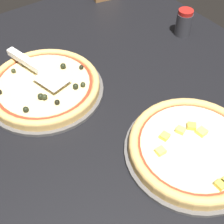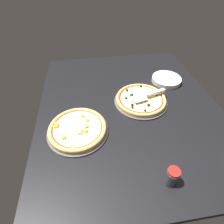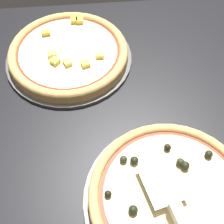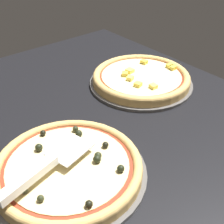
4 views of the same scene
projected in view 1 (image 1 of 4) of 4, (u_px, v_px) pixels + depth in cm
name	position (u px, v px, depth cm)	size (l,w,h in cm)	color
ground_plane	(62.00, 110.00, 91.30)	(138.67, 116.50, 3.60)	black
pizza_pan_front	(45.00, 90.00, 93.60)	(35.06, 35.06, 1.00)	#565451
pizza_front	(44.00, 85.00, 92.07)	(32.95, 32.95, 4.12)	#DBAD60
pizza_pan_back	(192.00, 152.00, 78.51)	(34.18, 34.18, 1.00)	#565451
pizza_back	(193.00, 147.00, 76.93)	(32.12, 32.12, 3.62)	#DBAD60
serving_spatula	(30.00, 64.00, 93.41)	(10.31, 24.07, 2.00)	silver
parmesan_shaker	(184.00, 23.00, 110.93)	(5.69, 5.69, 9.54)	#333338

